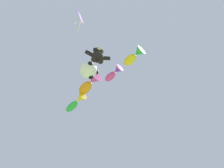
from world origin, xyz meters
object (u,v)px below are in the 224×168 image
at_px(fish_kite_magenta, 114,73).
at_px(diamond_kite, 80,18).
at_px(teddy_bear_kite, 98,55).
at_px(soccer_ball_kite, 88,70).
at_px(fish_kite_tangerine, 89,84).
at_px(fish_kite_emerald, 76,103).
at_px(fish_kite_goldfin, 134,56).

xyz_separation_m(fish_kite_magenta, diamond_kite, (-3.40, -2.84, 1.20)).
relative_size(teddy_bear_kite, soccer_ball_kite, 1.53).
bearing_deg(fish_kite_tangerine, teddy_bear_kite, -93.30).
relative_size(soccer_ball_kite, fish_kite_emerald, 0.47).
bearing_deg(teddy_bear_kite, fish_kite_tangerine, 86.70).
xyz_separation_m(soccer_ball_kite, fish_kite_goldfin, (2.96, -0.19, 3.16)).
bearing_deg(soccer_ball_kite, fish_kite_emerald, 90.11).
bearing_deg(fish_kite_goldfin, teddy_bear_kite, 179.66).
relative_size(fish_kite_tangerine, fish_kite_emerald, 1.03).
height_order(soccer_ball_kite, fish_kite_tangerine, fish_kite_tangerine).
bearing_deg(soccer_ball_kite, fish_kite_goldfin, -3.74).
bearing_deg(fish_kite_emerald, teddy_bear_kite, -85.75).
height_order(fish_kite_magenta, fish_kite_emerald, fish_kite_emerald).
bearing_deg(fish_kite_emerald, fish_kite_goldfin, -61.78).
bearing_deg(fish_kite_emerald, soccer_ball_kite, -89.89).
xyz_separation_m(soccer_ball_kite, fish_kite_tangerine, (0.61, 3.45, 3.80)).
distance_m(fish_kite_emerald, diamond_kite, 6.76).
xyz_separation_m(fish_kite_goldfin, fish_kite_tangerine, (-2.35, 3.65, 0.64)).
xyz_separation_m(fish_kite_tangerine, fish_kite_emerald, (-0.62, 1.89, -0.40)).
xyz_separation_m(soccer_ball_kite, fish_kite_emerald, (-0.01, 5.35, 3.40)).
bearing_deg(soccer_ball_kite, fish_kite_magenta, 38.57).
bearing_deg(diamond_kite, fish_kite_emerald, 78.59).
xyz_separation_m(fish_kite_goldfin, diamond_kite, (-4.29, -1.00, 1.32)).
distance_m(fish_kite_goldfin, diamond_kite, 4.60).
distance_m(fish_kite_goldfin, fish_kite_emerald, 6.29).
bearing_deg(teddy_bear_kite, fish_kite_magenta, 47.62).
bearing_deg(fish_kite_tangerine, diamond_kite, -112.66).
bearing_deg(fish_kite_goldfin, fish_kite_emerald, 118.22).
distance_m(fish_kite_magenta, fish_kite_emerald, 4.24).
xyz_separation_m(fish_kite_emerald, diamond_kite, (-1.32, -6.54, 1.09)).
bearing_deg(diamond_kite, fish_kite_magenta, 39.93).
relative_size(teddy_bear_kite, fish_kite_tangerine, 0.70).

